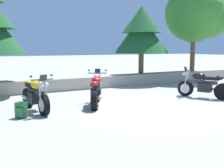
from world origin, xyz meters
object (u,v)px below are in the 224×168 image
(motorcycle_yellow_near_left, at_px, (35,95))
(motorcycle_black_far_right, at_px, (203,85))
(rider_backpack, at_px, (21,109))
(pine_tree_mid_right, at_px, (141,31))
(leafy_tree_far_right, at_px, (197,15))
(motorcycle_red_centre, at_px, (96,91))

(motorcycle_yellow_near_left, bearing_deg, motorcycle_black_far_right, -8.34)
(motorcycle_yellow_near_left, height_order, rider_backpack, motorcycle_yellow_near_left)
(rider_backpack, distance_m, pine_tree_mid_right, 9.03)
(motorcycle_yellow_near_left, distance_m, leafy_tree_far_right, 11.54)
(motorcycle_yellow_near_left, distance_m, pine_tree_mid_right, 8.17)
(motorcycle_black_far_right, height_order, leafy_tree_far_right, leafy_tree_far_right)
(motorcycle_red_centre, bearing_deg, pine_tree_mid_right, 40.38)
(motorcycle_black_far_right, distance_m, pine_tree_mid_right, 5.40)
(pine_tree_mid_right, bearing_deg, leafy_tree_far_right, -6.00)
(motorcycle_yellow_near_left, bearing_deg, pine_tree_mid_right, 30.16)
(leafy_tree_far_right, bearing_deg, motorcycle_black_far_right, -133.70)
(motorcycle_red_centre, relative_size, leafy_tree_far_right, 0.37)
(motorcycle_yellow_near_left, bearing_deg, leafy_tree_far_right, 18.73)
(motorcycle_red_centre, height_order, leafy_tree_far_right, leafy_tree_far_right)
(motorcycle_red_centre, xyz_separation_m, rider_backpack, (-2.57, -0.52, -0.24))
(motorcycle_red_centre, height_order, rider_backpack, motorcycle_red_centre)
(motorcycle_red_centre, height_order, pine_tree_mid_right, pine_tree_mid_right)
(motorcycle_black_far_right, xyz_separation_m, leafy_tree_far_right, (4.26, 4.46, 3.34))
(rider_backpack, relative_size, pine_tree_mid_right, 0.13)
(rider_backpack, xyz_separation_m, pine_tree_mid_right, (7.34, 4.58, 2.57))
(rider_backpack, bearing_deg, pine_tree_mid_right, 31.94)
(motorcycle_black_far_right, relative_size, rider_backpack, 4.15)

